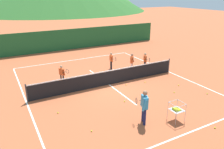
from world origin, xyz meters
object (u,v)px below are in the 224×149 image
at_px(tennis_ball_6, 125,101).
at_px(student_0, 62,73).
at_px(student_1, 111,59).
at_px(tennis_ball_11, 58,113).
at_px(tennis_ball_2, 174,92).
at_px(student_2, 132,61).
at_px(tennis_net, 109,77).
at_px(tennis_ball_3, 92,131).
at_px(tennis_ball_8, 145,82).
at_px(tennis_ball_4, 207,94).
at_px(tennis_ball_0, 145,102).
at_px(tennis_ball_9, 126,85).
at_px(student_3, 145,60).
at_px(tennis_ball_7, 179,85).
at_px(ball_cart, 177,109).
at_px(instructor, 144,104).
at_px(tennis_ball_10, 215,128).

bearing_deg(tennis_ball_6, student_0, 117.52).
distance_m(student_1, tennis_ball_11, 7.29).
bearing_deg(tennis_ball_2, student_2, 91.24).
distance_m(tennis_net, student_2, 3.12).
xyz_separation_m(student_2, tennis_ball_2, (0.10, -4.45, -0.79)).
bearing_deg(tennis_ball_3, tennis_ball_8, 32.14).
bearing_deg(student_0, tennis_net, -32.83).
bearing_deg(tennis_ball_4, tennis_ball_2, 146.21).
relative_size(student_1, tennis_ball_0, 19.17).
bearing_deg(tennis_net, tennis_ball_11, -152.89).
bearing_deg(tennis_ball_3, tennis_ball_0, 16.13).
bearing_deg(student_1, tennis_ball_11, -139.70).
bearing_deg(tennis_ball_9, student_3, 33.66).
bearing_deg(tennis_ball_3, tennis_ball_7, 15.37).
distance_m(ball_cart, tennis_ball_2, 3.14).
bearing_deg(tennis_ball_9, student_2, 49.40).
xyz_separation_m(tennis_ball_3, tennis_ball_8, (5.31, 3.33, 0.00)).
bearing_deg(tennis_ball_9, instructor, -111.74).
bearing_deg(tennis_ball_8, student_1, 99.99).
height_order(student_1, tennis_ball_2, student_1).
bearing_deg(tennis_ball_2, tennis_ball_6, 172.35).
height_order(student_3, tennis_ball_2, student_3).
relative_size(instructor, student_2, 1.18).
relative_size(tennis_ball_0, tennis_ball_8, 1.00).
height_order(student_0, ball_cart, student_0).
height_order(tennis_ball_2, tennis_ball_9, same).
distance_m(ball_cart, tennis_ball_7, 4.32).
height_order(student_0, tennis_ball_3, student_0).
bearing_deg(tennis_ball_3, instructor, -12.05).
relative_size(student_0, tennis_ball_7, 17.99).
bearing_deg(tennis_ball_8, tennis_ball_3, -147.86).
bearing_deg(tennis_ball_6, student_1, 68.99).
distance_m(student_2, tennis_ball_4, 5.81).
height_order(student_0, tennis_ball_2, student_0).
bearing_deg(tennis_ball_11, tennis_ball_3, -68.82).
height_order(tennis_net, tennis_ball_9, tennis_net).
bearing_deg(student_0, instructor, -73.65).
distance_m(student_2, tennis_ball_0, 5.17).
height_order(student_2, tennis_ball_0, student_2).
relative_size(student_2, tennis_ball_0, 20.15).
relative_size(instructor, tennis_ball_10, 23.80).
distance_m(tennis_ball_0, tennis_ball_4, 3.94).
bearing_deg(tennis_ball_2, tennis_ball_10, -105.70).
xyz_separation_m(student_0, tennis_ball_8, (4.81, -2.50, -0.70)).
relative_size(tennis_net, student_2, 7.37).
height_order(student_1, tennis_ball_11, student_1).
xyz_separation_m(tennis_ball_4, tennis_ball_11, (-8.29, 2.02, 0.00)).
height_order(tennis_ball_3, tennis_ball_6, same).
height_order(tennis_net, student_2, student_2).
bearing_deg(student_3, tennis_ball_0, -126.29).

